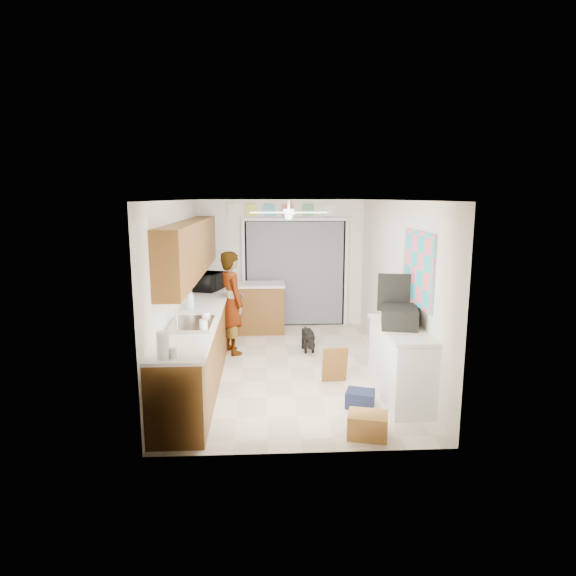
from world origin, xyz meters
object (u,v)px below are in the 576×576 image
object	(u,v)px
soap_bottle	(190,298)
paper_towel_roll	(163,345)
cardboard_box	(368,425)
dog	(308,339)
microwave	(209,282)
suitcase	(399,317)
cup	(206,315)
man	(232,303)
navy_crate	(360,399)

from	to	relation	value
soap_bottle	paper_towel_roll	bearing A→B (deg)	-88.59
paper_towel_roll	cardboard_box	xyz separation A→B (m)	(2.12, 0.05, -0.95)
dog	microwave	bearing A→B (deg)	154.93
soap_bottle	suitcase	bearing A→B (deg)	-21.78
soap_bottle	dog	size ratio (longest dim) A/B	0.64
dog	cup	bearing A→B (deg)	-142.64
soap_bottle	man	size ratio (longest dim) A/B	0.19
cup	paper_towel_roll	size ratio (longest dim) A/B	0.42
suitcase	man	world-z (taller)	man
suitcase	dog	world-z (taller)	suitcase
cup	cardboard_box	world-z (taller)	cup
navy_crate	dog	world-z (taller)	dog
man	soap_bottle	bearing A→B (deg)	122.33
microwave	paper_towel_roll	distance (m)	3.61
microwave	suitcase	distance (m)	3.66
microwave	paper_towel_roll	xyz separation A→B (m)	(-0.06, -3.61, -0.02)
paper_towel_roll	man	xyz separation A→B (m)	(0.50, 3.01, -0.23)
suitcase	paper_towel_roll	bearing A→B (deg)	-144.84
microwave	soap_bottle	xyz separation A→B (m)	(-0.12, -1.41, 0.01)
paper_towel_roll	man	bearing A→B (deg)	80.62
dog	paper_towel_roll	bearing A→B (deg)	-126.04
microwave	cardboard_box	world-z (taller)	microwave
cardboard_box	navy_crate	world-z (taller)	cardboard_box
microwave	suitcase	world-z (taller)	microwave
microwave	paper_towel_roll	bearing A→B (deg)	-164.07
microwave	soap_bottle	distance (m)	1.42
cup	navy_crate	world-z (taller)	cup
suitcase	navy_crate	xyz separation A→B (m)	(-0.53, -0.29, -0.96)
suitcase	cardboard_box	distance (m)	1.52
soap_bottle	cup	xyz separation A→B (m)	(0.29, -0.60, -0.11)
soap_bottle	dog	distance (m)	2.18
navy_crate	dog	xyz separation A→B (m)	(-0.44, 2.22, 0.09)
paper_towel_roll	microwave	bearing A→B (deg)	89.01
cup	dog	bearing A→B (deg)	43.34
microwave	cardboard_box	size ratio (longest dim) A/B	1.33
paper_towel_roll	navy_crate	xyz separation A→B (m)	(2.19, 0.80, -0.98)
microwave	suitcase	size ratio (longest dim) A/B	0.96
man	microwave	bearing A→B (deg)	12.35
cup	cardboard_box	xyz separation A→B (m)	(1.88, -1.55, -0.86)
paper_towel_roll	cardboard_box	distance (m)	2.32
microwave	suitcase	bearing A→B (deg)	-116.58
suitcase	dog	xyz separation A→B (m)	(-0.97, 1.94, -0.87)
paper_towel_roll	cardboard_box	world-z (taller)	paper_towel_roll
microwave	man	world-z (taller)	man
suitcase	cardboard_box	world-z (taller)	suitcase
cup	suitcase	distance (m)	2.53
dog	navy_crate	bearing A→B (deg)	-84.88
cup	cardboard_box	distance (m)	2.58
soap_bottle	navy_crate	size ratio (longest dim) A/B	0.95
cardboard_box	man	world-z (taller)	man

